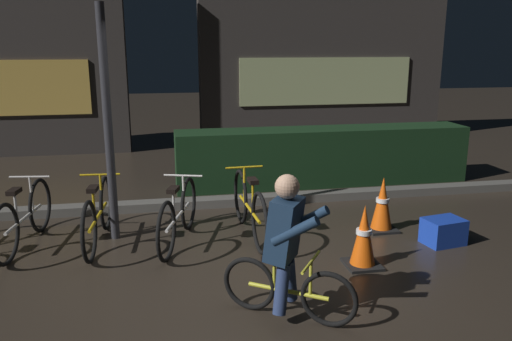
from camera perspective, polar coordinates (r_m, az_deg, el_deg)
The scene contains 13 objects.
ground_plane at distance 5.27m, azimuth -0.93°, elevation -11.21°, with size 40.00×40.00×0.00m, color #2D261E.
sidewalk_curb at distance 7.28m, azimuth -3.92°, elevation -3.51°, with size 12.00×0.24×0.12m, color #56544F.
hedge_row at distance 8.42m, azimuth 7.52°, elevation 1.62°, with size 4.80×0.70×0.92m, color black.
storefront_right at distance 12.53m, azimuth 7.59°, elevation 12.90°, with size 5.94×0.54×4.10m.
street_post at distance 6.00m, azimuth -16.28°, elevation 4.80°, with size 0.10×0.10×2.69m, color #2D2D33.
parked_bike_left_mid at distance 6.32m, azimuth -24.60°, elevation -4.81°, with size 0.46×1.64×0.76m.
parked_bike_center_left at distance 6.09m, azimuth -17.30°, elevation -4.80°, with size 0.46×1.67×0.77m.
parked_bike_center_right at distance 5.91m, azimuth -8.71°, elevation -4.97°, with size 0.56×1.58×0.75m.
parked_bike_right_mid at distance 6.05m, azimuth -0.74°, elevation -4.16°, with size 0.46×1.73×0.80m.
traffic_cone_near at distance 5.38m, azimuth 11.99°, elevation -7.29°, with size 0.36×0.36×0.66m.
traffic_cone_far at distance 6.45m, azimuth 13.99°, elevation -3.74°, with size 0.36×0.36×0.68m.
blue_crate at distance 6.27m, azimuth 20.28°, elevation -6.42°, with size 0.44×0.32×0.30m, color #193DB7.
cyclist at distance 4.23m, azimuth 3.45°, elevation -8.49°, with size 1.01×0.73×1.25m.
Camera 1 is at (-0.81, -4.70, 2.24)m, focal length 35.64 mm.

